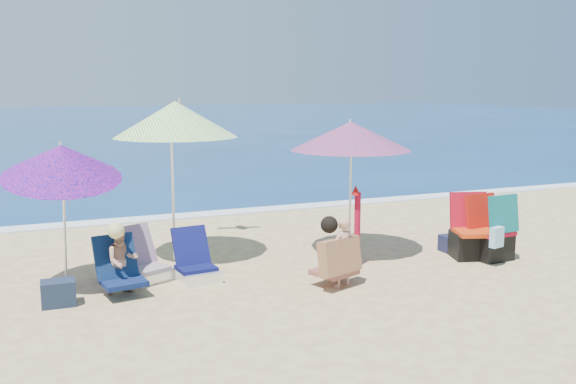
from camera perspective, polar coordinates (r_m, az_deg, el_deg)
name	(u,v)px	position (r m, az deg, el deg)	size (l,w,h in m)	color
ground	(340,287)	(8.18, 4.71, -8.56)	(120.00, 120.00, 0.00)	#D8BC84
sea	(74,121)	(52.08, -18.88, 6.11)	(120.00, 80.00, 0.12)	navy
foam	(223,213)	(12.77, -5.89, -1.91)	(120.00, 0.50, 0.04)	white
umbrella_turquoise	(351,136)	(9.37, 5.70, 5.08)	(1.87, 1.87, 2.07)	silver
umbrella_striped	(175,119)	(9.17, -10.18, 6.51)	(1.84, 1.84, 2.38)	white
umbrella_blue	(62,161)	(8.19, -19.85, 2.63)	(1.53, 1.58, 1.99)	white
furled_umbrella	(357,222)	(8.95, 6.27, -2.71)	(0.18, 0.17, 1.18)	#A20B26
chair_navy	(197,267)	(8.45, -8.30, -6.76)	(0.55, 0.69, 0.68)	#0B0F42
chair_rainbow	(145,266)	(8.60, -12.81, -6.55)	(0.74, 0.81, 0.71)	#DC744D
camp_chair_left	(471,239)	(9.81, 16.25, -4.09)	(0.72, 0.76, 0.97)	red
camp_chair_right	(492,236)	(9.78, 18.01, -3.80)	(0.63, 0.77, 1.00)	red
person_center	(340,253)	(8.04, 4.70, -5.56)	(0.67, 0.64, 0.92)	tan
person_left	(121,261)	(8.04, -14.92, -6.04)	(0.61, 0.66, 0.93)	tan
bag_navy_a	(58,293)	(7.91, -20.11, -8.60)	(0.40, 0.29, 0.30)	#192437
bag_black_a	(113,270)	(8.76, -15.58, -6.83)	(0.35, 0.27, 0.24)	black
bag_tan	(348,257)	(9.18, 5.50, -5.89)	(0.25, 0.18, 0.21)	tan
bag_navy_b	(452,243)	(10.16, 14.62, -4.51)	(0.34, 0.26, 0.26)	#191C39
bag_black_b	(336,268)	(8.58, 4.42, -6.89)	(0.34, 0.27, 0.23)	black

